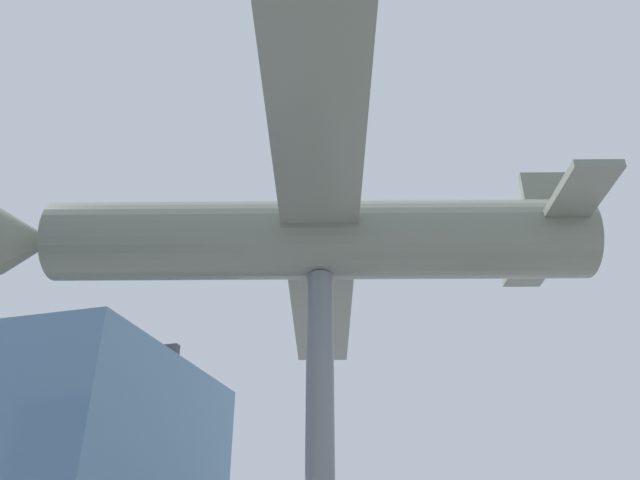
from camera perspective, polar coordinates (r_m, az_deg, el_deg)
name	(u,v)px	position (r m, az deg, el deg)	size (l,w,h in m)	color
support_pylon_central	(320,454)	(12.88, 0.00, -18.99)	(0.58, 0.58, 7.71)	slate
suspended_airplane	(307,240)	(14.47, -1.16, 0.02)	(17.38, 14.08, 2.72)	slate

